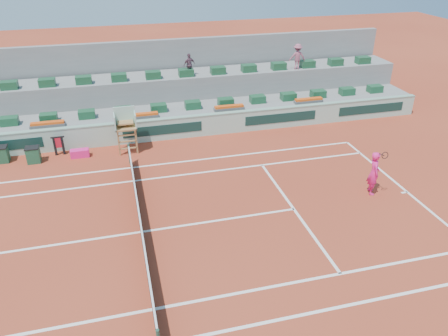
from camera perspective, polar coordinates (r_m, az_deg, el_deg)
The scene contains 18 objects.
ground at distance 17.49m, azimuth -10.79°, elevation -8.22°, with size 90.00×90.00×0.00m, color maroon.
seating_tier_lower at distance 26.68m, azimuth -12.93°, elevation 6.30°, with size 36.00×4.00×1.20m, color gray.
seating_tier_upper at distance 27.95m, azimuth -13.26°, elevation 8.80°, with size 36.00×2.40×2.60m, color gray.
stadium_back_wall at distance 29.21m, azimuth -13.62°, elevation 11.46°, with size 36.00×0.40×4.40m, color gray.
player_bag at distance 23.88m, azimuth -18.32°, elevation 1.84°, with size 0.93×0.41×0.41m, color #FB2082.
spectator_mid at distance 27.23m, azimuth -4.54°, elevation 13.30°, with size 0.79×0.33×1.35m, color #674554.
spectator_right at distance 28.96m, azimuth 9.55°, elevation 14.17°, with size 1.03×0.59×1.59m, color #A15065.
court_lines at distance 17.49m, azimuth -10.80°, elevation -8.21°, with size 23.89×11.09×0.01m.
tennis_net at distance 17.19m, azimuth -10.95°, elevation -6.81°, with size 0.10×11.97×1.10m.
advertising_hoarding at distance 24.63m, azimuth -12.61°, elevation 4.54°, with size 36.00×0.34×1.26m.
umpire_chair at distance 23.35m, azimuth -12.75°, elevation 5.63°, with size 1.10×0.90×2.40m.
seat_row_lower at distance 25.55m, azimuth -13.02°, elevation 7.28°, with size 32.90×0.60×0.44m.
seat_row_upper at distance 26.92m, azimuth -13.56°, elevation 11.44°, with size 32.90×0.60×0.44m.
flower_planters at distance 24.86m, azimuth -16.35°, elevation 6.04°, with size 26.80×0.36×0.28m.
drink_cooler_a at distance 24.05m, azimuth -23.65°, elevation 1.60°, with size 0.67×0.58×0.84m.
drink_cooler_b at distance 24.79m, azimuth -27.10°, elevation 1.60°, with size 0.71×0.62×0.84m.
towel_rack at distance 24.31m, azimuth -20.79°, elevation 2.92°, with size 0.67×0.11×1.03m.
tennis_player at distance 20.24m, azimuth 18.99°, elevation -0.61°, with size 0.67×0.98×2.28m.
Camera 1 is at (-0.33, -14.17, 10.25)m, focal length 35.00 mm.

